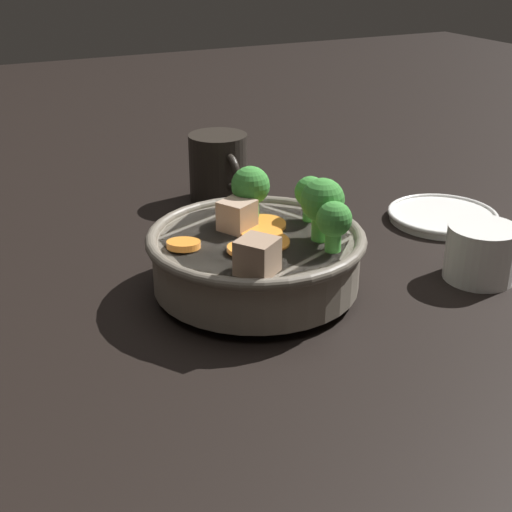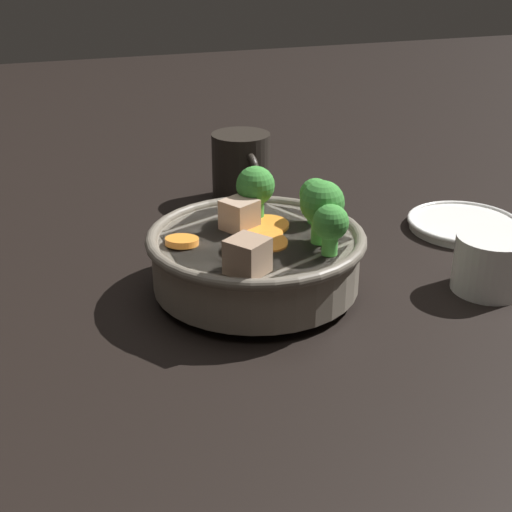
{
  "view_description": "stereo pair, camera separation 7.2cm",
  "coord_description": "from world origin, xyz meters",
  "views": [
    {
      "loc": [
        0.59,
        -0.29,
        0.34
      ],
      "look_at": [
        0.0,
        0.0,
        0.04
      ],
      "focal_mm": 50.0,
      "sensor_mm": 36.0,
      "label": 1
    },
    {
      "loc": [
        0.61,
        -0.22,
        0.34
      ],
      "look_at": [
        0.0,
        0.0,
        0.04
      ],
      "focal_mm": 50.0,
      "sensor_mm": 36.0,
      "label": 2
    }
  ],
  "objects": [
    {
      "name": "ground_plane",
      "position": [
        0.0,
        0.0,
        0.0
      ],
      "size": [
        3.0,
        3.0,
        0.0
      ],
      "primitive_type": "plane",
      "color": "black"
    },
    {
      "name": "side_saucer",
      "position": [
        -0.07,
        0.3,
        0.01
      ],
      "size": [
        0.14,
        0.14,
        0.01
      ],
      "color": "white",
      "rests_on": "ground_plane"
    },
    {
      "name": "dark_mug",
      "position": [
        -0.27,
        0.08,
        0.05
      ],
      "size": [
        0.1,
        0.08,
        0.09
      ],
      "color": "black",
      "rests_on": "ground_plane"
    },
    {
      "name": "stirfry_bowl",
      "position": [
        0.0,
        0.0,
        0.05
      ],
      "size": [
        0.22,
        0.22,
        0.12
      ],
      "color": "slate",
      "rests_on": "ground_plane"
    },
    {
      "name": "tea_cup",
      "position": [
        0.08,
        0.23,
        0.03
      ],
      "size": [
        0.07,
        0.07,
        0.06
      ],
      "color": "white",
      "rests_on": "ground_plane"
    }
  ]
}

